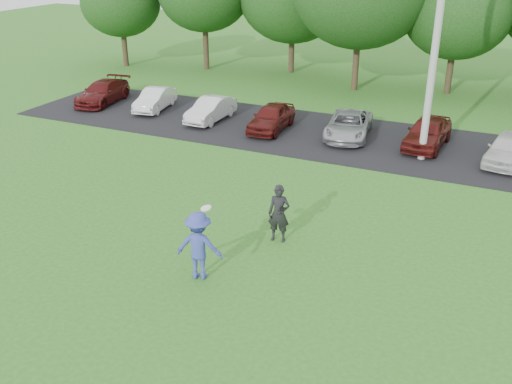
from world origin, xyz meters
TOP-DOWN VIEW (x-y plane):
  - ground at (0.00, 0.00)m, footprint 100.00×100.00m
  - parking_lot at (0.00, 13.00)m, footprint 32.00×6.50m
  - utility_pole at (3.49, 11.76)m, footprint 0.28×0.28m
  - frisbee_player at (-0.28, 0.60)m, footprint 1.33×0.94m
  - camera_bystander at (0.83, 3.27)m, footprint 0.69×0.50m
  - parked_cars at (-0.39, 13.02)m, footprint 28.53×4.37m
  - tree_row at (1.51, 22.76)m, footprint 42.39×9.85m

SIDE VIEW (x-z plane):
  - ground at x=0.00m, z-range 0.00..0.00m
  - parking_lot at x=0.00m, z-range 0.00..0.03m
  - parked_cars at x=-0.39m, z-range -0.03..1.22m
  - camera_bystander at x=0.83m, z-range 0.00..1.73m
  - frisbee_player at x=-0.28m, z-range -0.15..2.02m
  - tree_row at x=1.51m, z-range 0.59..9.23m
  - utility_pole at x=3.49m, z-range 0.00..10.47m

